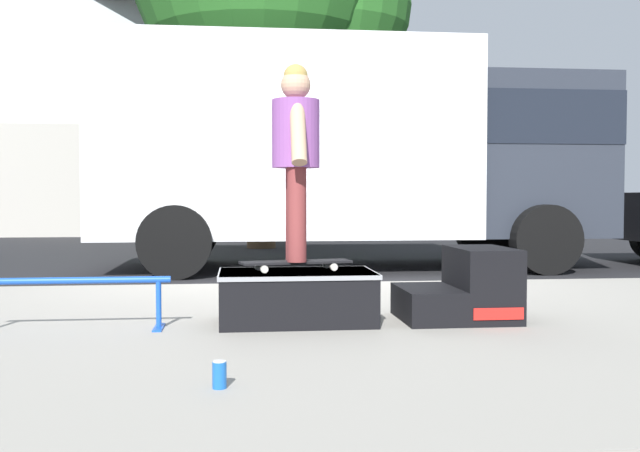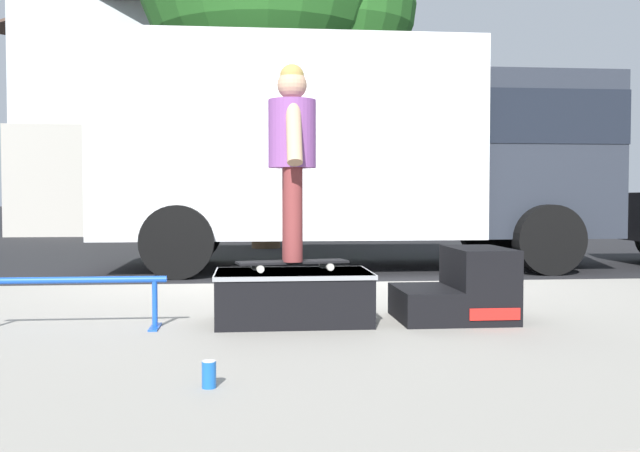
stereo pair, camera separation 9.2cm
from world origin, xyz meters
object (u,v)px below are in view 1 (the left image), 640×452
object	(u,v)px
box_truck	(353,147)
soda_can	(219,375)
grind_rail	(72,291)
skateboard	(296,263)
skater_kid	(296,146)
kicker_ramp	(465,290)
skate_box	(297,295)

from	to	relation	value
box_truck	soda_can	bearing A→B (deg)	-104.06
soda_can	grind_rail	bearing A→B (deg)	122.67
skateboard	box_truck	xyz separation A→B (m)	(1.20, 4.99, 1.16)
grind_rail	box_truck	distance (m)	5.97
grind_rail	box_truck	bearing A→B (deg)	62.50
skateboard	skater_kid	distance (m)	0.82
box_truck	skater_kid	bearing A→B (deg)	-103.47
kicker_ramp	grind_rail	world-z (taller)	kicker_ramp
skater_kid	box_truck	xyz separation A→B (m)	(1.20, 4.99, 0.35)
kicker_ramp	skateboard	bearing A→B (deg)	177.79
skate_box	soda_can	xyz separation A→B (m)	(-0.49, -1.69, -0.13)
skateboard	soda_can	xyz separation A→B (m)	(-0.49, -1.73, -0.35)
skater_kid	box_truck	bearing A→B (deg)	76.53
grind_rail	kicker_ramp	bearing A→B (deg)	2.59
grind_rail	skater_kid	size ratio (longest dim) A/B	0.93
skate_box	kicker_ramp	xyz separation A→B (m)	(1.21, -0.00, 0.02)
grind_rail	skateboard	size ratio (longest dim) A/B	1.59
kicker_ramp	soda_can	distance (m)	2.40
skate_box	soda_can	bearing A→B (deg)	-106.18
kicker_ramp	skateboard	size ratio (longest dim) A/B	0.98
skate_box	box_truck	distance (m)	5.36
kicker_ramp	skater_kid	bearing A→B (deg)	177.79
kicker_ramp	box_truck	xyz separation A→B (m)	(-0.01, 5.04, 1.37)
skater_kid	box_truck	world-z (taller)	box_truck
skater_kid	box_truck	size ratio (longest dim) A/B	0.20
grind_rail	skate_box	bearing A→B (deg)	4.69
soda_can	box_truck	world-z (taller)	box_truck
kicker_ramp	skateboard	xyz separation A→B (m)	(-1.21, 0.05, 0.20)
skate_box	skater_kid	world-z (taller)	skater_kid
kicker_ramp	grind_rail	xyz separation A→B (m)	(-2.70, -0.12, 0.04)
kicker_ramp	grind_rail	bearing A→B (deg)	-177.41
skateboard	box_truck	distance (m)	5.27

